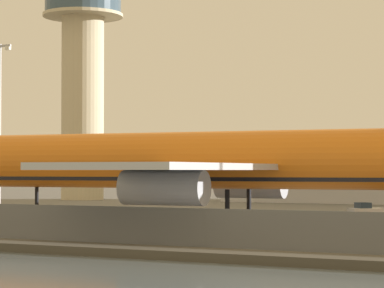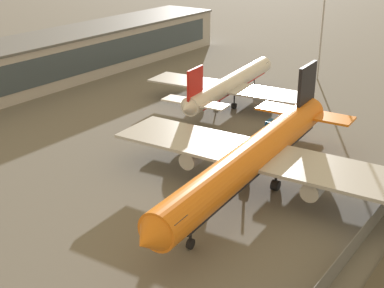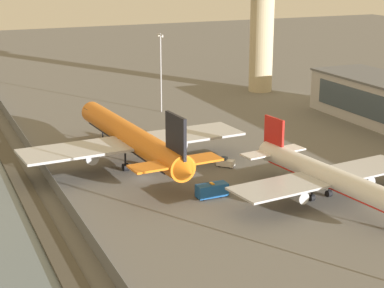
% 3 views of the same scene
% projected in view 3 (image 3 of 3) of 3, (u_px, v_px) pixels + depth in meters
% --- Properties ---
extents(ground_plane, '(500.00, 500.00, 0.00)m').
position_uv_depth(ground_plane, '(144.00, 178.00, 113.32)').
color(ground_plane, '#66635E').
extents(shoreline_seawall, '(320.00, 3.00, 0.50)m').
position_uv_depth(shoreline_seawall, '(27.00, 193.00, 105.40)').
color(shoreline_seawall, '#474238').
rests_on(shoreline_seawall, ground).
extents(perimeter_fence, '(280.00, 0.10, 2.47)m').
position_uv_depth(perimeter_fence, '(54.00, 184.00, 106.84)').
color(perimeter_fence, slate).
rests_on(perimeter_fence, ground).
extents(cargo_jet_orange, '(49.26, 42.56, 13.86)m').
position_uv_depth(cargo_jet_orange, '(132.00, 138.00, 118.93)').
color(cargo_jet_orange, orange).
rests_on(cargo_jet_orange, ground).
extents(passenger_jet_white_red, '(38.66, 33.64, 10.83)m').
position_uv_depth(passenger_jet_white_red, '(329.00, 178.00, 101.28)').
color(passenger_jet_white_red, white).
rests_on(passenger_jet_white_red, ground).
extents(baggage_tug, '(3.42, 3.37, 1.80)m').
position_uv_depth(baggage_tug, '(226.00, 162.00, 119.35)').
color(baggage_tug, white).
rests_on(baggage_tug, ground).
extents(ops_van, '(2.22, 5.25, 2.48)m').
position_uv_depth(ops_van, '(211.00, 190.00, 103.97)').
color(ops_van, '#19519E').
rests_on(ops_van, ground).
extents(control_tower, '(13.41, 13.41, 37.80)m').
position_uv_depth(control_tower, '(262.00, 14.00, 180.26)').
color(control_tower, '#C6B793').
rests_on(control_tower, ground).
extents(apron_light_mast_apron_west, '(3.20, 0.40, 19.57)m').
position_uv_depth(apron_light_mast_apron_west, '(161.00, 68.00, 158.43)').
color(apron_light_mast_apron_west, '#A8A8AD').
rests_on(apron_light_mast_apron_west, ground).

